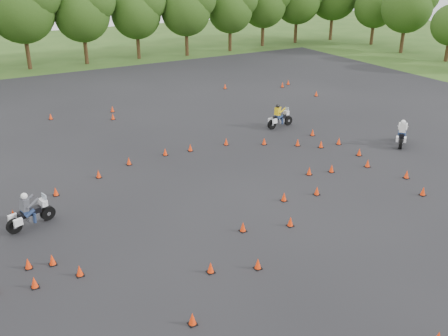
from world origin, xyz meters
TOP-DOWN VIEW (x-y plane):
  - ground at (0.00, 0.00)m, footprint 140.00×140.00m
  - asphalt_pad at (0.00, 6.00)m, footprint 62.00×62.00m
  - treeline at (1.84, 35.05)m, footprint 86.88×32.49m
  - traffic_cones at (-0.10, 5.59)m, footprint 36.75×32.71m
  - rider_grey at (-9.74, 4.92)m, footprint 2.47×1.44m
  - rider_yellow at (8.67, 10.94)m, footprint 2.30×0.93m
  - rider_white at (13.48, 4.00)m, footprint 2.22×1.99m

SIDE VIEW (x-z plane):
  - ground at x=0.00m, z-range 0.00..0.00m
  - asphalt_pad at x=0.00m, z-range 0.01..0.01m
  - traffic_cones at x=-0.10m, z-range 0.01..0.46m
  - rider_yellow at x=8.67m, z-range 0.00..1.73m
  - rider_white at x=13.48m, z-range 0.00..1.77m
  - rider_grey at x=-9.74m, z-range 0.00..1.83m
  - treeline at x=1.84m, z-range -0.74..10.05m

